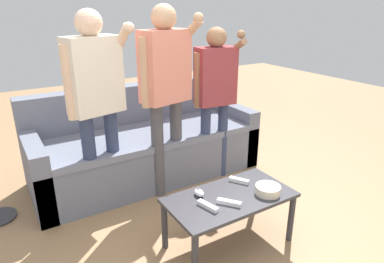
{
  "coord_description": "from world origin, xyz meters",
  "views": [
    {
      "loc": [
        -1.12,
        -1.59,
        1.65
      ],
      "look_at": [
        0.17,
        0.5,
        0.73
      ],
      "focal_mm": 32.05,
      "sensor_mm": 36.0,
      "label": 1
    }
  ],
  "objects": [
    {
      "name": "game_remote_wand_far",
      "position": [
        0.12,
        -0.05,
        0.41
      ],
      "size": [
        0.13,
        0.15,
        0.03
      ],
      "color": "white",
      "rests_on": "coffee_table"
    },
    {
      "name": "coffee_table",
      "position": [
        0.19,
        0.03,
        0.34
      ],
      "size": [
        0.89,
        0.47,
        0.4
      ],
      "color": "#2D2D33",
      "rests_on": "ground"
    },
    {
      "name": "player_center",
      "position": [
        0.18,
        0.94,
        1.04
      ],
      "size": [
        0.52,
        0.33,
        1.65
      ],
      "color": "#47474C",
      "rests_on": "ground"
    },
    {
      "name": "game_remote_wand_spare",
      "position": [
        -0.03,
        -0.01,
        0.41
      ],
      "size": [
        0.07,
        0.17,
        0.03
      ],
      "color": "white",
      "rests_on": "coffee_table"
    },
    {
      "name": "game_remote_wand_near",
      "position": [
        0.37,
        0.15,
        0.41
      ],
      "size": [
        0.11,
        0.15,
        0.03
      ],
      "color": "white",
      "rests_on": "coffee_table"
    },
    {
      "name": "couch",
      "position": [
        0.14,
        1.37,
        0.3
      ],
      "size": [
        2.19,
        0.87,
        0.87
      ],
      "color": "slate",
      "rests_on": "ground"
    },
    {
      "name": "snack_bowl",
      "position": [
        0.43,
        -0.08,
        0.43
      ],
      "size": [
        0.18,
        0.18,
        0.06
      ],
      "primitive_type": "cylinder",
      "color": "beige",
      "rests_on": "coffee_table"
    },
    {
      "name": "ground_plane",
      "position": [
        0.0,
        0.0,
        0.0
      ],
      "size": [
        12.0,
        12.0,
        0.0
      ],
      "primitive_type": "plane",
      "color": "#93704C"
    },
    {
      "name": "player_right",
      "position": [
        0.69,
        0.94,
        0.92
      ],
      "size": [
        0.43,
        0.31,
        1.46
      ],
      "color": "#2D3856",
      "rests_on": "ground"
    },
    {
      "name": "player_left",
      "position": [
        -0.4,
        0.98,
        1.02
      ],
      "size": [
        0.51,
        0.35,
        1.62
      ],
      "color": "#2D3856",
      "rests_on": "ground"
    },
    {
      "name": "game_remote_nunchuk",
      "position": [
        0.01,
        0.14,
        0.42
      ],
      "size": [
        0.06,
        0.09,
        0.05
      ],
      "color": "white",
      "rests_on": "coffee_table"
    }
  ]
}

